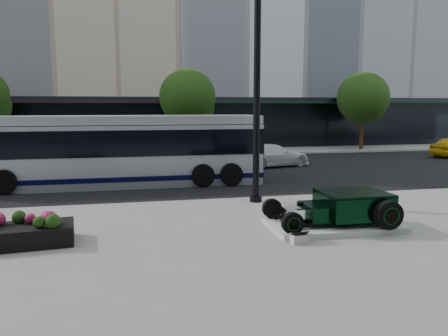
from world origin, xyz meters
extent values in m
plane|color=black|center=(0.00, 0.00, 0.00)|extent=(120.00, 120.00, 0.00)
cube|color=gray|center=(0.00, -10.50, 0.06)|extent=(70.00, 17.00, 0.12)
cube|color=gray|center=(0.00, 14.00, 0.06)|extent=(70.00, 4.00, 0.12)
cube|color=black|center=(-10.00, 16.20, 2.00)|extent=(22.00, 0.50, 4.00)
cube|color=black|center=(13.00, 16.20, 2.00)|extent=(24.00, 0.50, 4.00)
cube|color=black|center=(-10.00, 15.60, 3.60)|extent=(22.00, 1.60, 0.15)
cube|color=black|center=(13.00, 15.60, 3.60)|extent=(24.00, 1.60, 0.15)
cylinder|color=black|center=(1.00, 13.00, 1.42)|extent=(0.28, 0.28, 2.60)
sphere|color=#13330D|center=(1.00, 13.00, 3.92)|extent=(3.80, 3.80, 3.80)
sphere|color=#13330D|center=(1.60, 13.30, 3.32)|extent=(2.60, 2.60, 2.60)
cylinder|color=black|center=(14.00, 13.00, 1.42)|extent=(0.28, 0.28, 2.60)
sphere|color=#13330D|center=(14.00, 13.00, 3.92)|extent=(3.80, 3.80, 3.80)
sphere|color=#13330D|center=(14.60, 13.30, 3.32)|extent=(2.60, 2.60, 2.60)
cube|color=silver|center=(2.35, -6.27, 0.20)|extent=(3.40, 1.80, 0.15)
cube|color=black|center=(2.35, -6.72, 0.37)|extent=(3.00, 0.08, 0.10)
cube|color=black|center=(2.35, -5.82, 0.37)|extent=(3.00, 0.08, 0.10)
cube|color=black|center=(2.90, -6.27, 0.72)|extent=(1.70, 1.45, 0.62)
cube|color=black|center=(2.90, -6.27, 1.05)|extent=(1.70, 1.45, 0.06)
cube|color=black|center=(1.80, -6.27, 0.60)|extent=(0.55, 1.05, 0.38)
cube|color=silver|center=(1.25, -6.27, 0.55)|extent=(0.55, 0.55, 0.34)
cylinder|color=black|center=(1.40, -6.27, 0.82)|extent=(0.18, 0.18, 0.10)
cylinder|color=black|center=(0.90, -6.27, 0.43)|extent=(0.06, 1.55, 0.06)
cylinder|color=black|center=(3.40, -7.12, 0.63)|extent=(0.72, 0.24, 0.72)
cylinder|color=black|center=(3.40, -7.25, 0.63)|extent=(0.37, 0.02, 0.37)
torus|color=#0B3D13|center=(3.40, -7.26, 0.63)|extent=(0.44, 0.02, 0.44)
cylinder|color=black|center=(3.40, -5.42, 0.63)|extent=(0.72, 0.24, 0.72)
cylinder|color=black|center=(3.40, -5.29, 0.63)|extent=(0.37, 0.02, 0.37)
torus|color=#0B3D13|center=(3.40, -5.28, 0.63)|extent=(0.44, 0.02, 0.44)
cylinder|color=black|center=(0.90, -7.05, 0.54)|extent=(0.54, 0.16, 0.54)
cylinder|color=black|center=(0.90, -7.14, 0.54)|extent=(0.28, 0.02, 0.28)
torus|color=#0B3D13|center=(0.90, -7.15, 0.54)|extent=(0.34, 0.02, 0.34)
cylinder|color=black|center=(0.90, -5.49, 0.54)|extent=(0.54, 0.16, 0.54)
cylinder|color=black|center=(0.90, -5.40, 0.54)|extent=(0.28, 0.02, 0.28)
torus|color=#0B3D13|center=(0.90, -5.39, 0.54)|extent=(0.34, 0.02, 0.34)
cube|color=silver|center=(0.97, -7.29, 0.23)|extent=(0.42, 0.33, 0.22)
cube|color=black|center=(0.97, -7.29, 0.35)|extent=(0.42, 0.32, 0.15)
cylinder|color=black|center=(1.24, -2.72, 3.83)|extent=(0.22, 0.22, 7.42)
cylinder|color=black|center=(1.24, -2.72, 0.21)|extent=(0.41, 0.41, 0.19)
cube|color=black|center=(-5.38, -6.07, 0.35)|extent=(2.39, 1.38, 0.46)
sphere|color=#C1225B|center=(-5.54, -6.07, 0.71)|extent=(0.30, 0.30, 0.30)
sphere|color=#13330D|center=(-5.22, -6.07, 0.71)|extent=(0.30, 0.30, 0.30)
sphere|color=#C1225B|center=(-4.90, -6.07, 0.71)|extent=(0.30, 0.30, 0.30)
sphere|color=#13330D|center=(-4.58, -6.07, 0.71)|extent=(0.30, 0.30, 0.30)
cube|color=silver|center=(-3.36, 2.22, 1.27)|extent=(12.00, 2.55, 2.55)
cube|color=#060A39|center=(-3.36, 2.22, 0.42)|extent=(12.05, 2.60, 0.20)
cube|color=black|center=(-3.36, 2.22, 1.85)|extent=(12.05, 2.60, 1.05)
cube|color=silver|center=(-3.36, 2.22, 2.75)|extent=(12.00, 2.40, 0.35)
cube|color=black|center=(2.67, 2.22, 1.55)|extent=(0.06, 2.30, 1.70)
cylinder|color=black|center=(-7.56, 0.92, 0.48)|extent=(0.96, 0.28, 0.96)
cylinder|color=black|center=(-7.56, 3.52, 0.48)|extent=(0.96, 0.28, 0.96)
cylinder|color=black|center=(0.04, 0.92, 0.48)|extent=(0.96, 0.28, 0.96)
cylinder|color=black|center=(0.04, 3.52, 0.48)|extent=(0.96, 0.28, 0.96)
cylinder|color=black|center=(1.24, 0.92, 0.48)|extent=(0.96, 0.28, 0.96)
cylinder|color=black|center=(1.24, 3.52, 0.48)|extent=(0.96, 0.28, 0.96)
imported|color=white|center=(4.83, 6.27, 0.62)|extent=(4.59, 2.74, 1.24)
camera|label=1|loc=(-2.84, -16.62, 3.32)|focal=35.00mm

